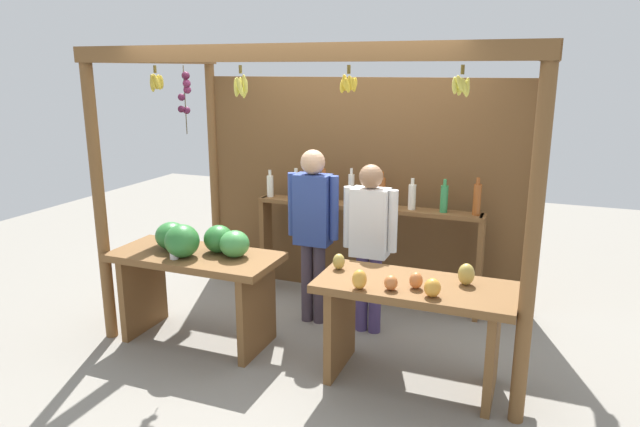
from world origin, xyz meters
The scene contains 7 objects.
ground_plane centered at (0.00, 0.00, 0.00)m, with size 12.00×12.00×0.00m, color gray.
market_stall centered at (0.00, 0.44, 1.41)m, with size 3.51×1.89×2.45m.
fruit_counter_left centered at (-0.92, -0.67, 0.70)m, with size 1.42×0.64×1.06m.
fruit_counter_right centered at (0.93, -0.67, 0.59)m, with size 1.42×0.64×0.95m.
bottle_shelf_unit centered at (0.15, 0.67, 0.82)m, with size 2.25×0.22×1.35m.
vendor_man centered at (-0.16, 0.05, 0.96)m, with size 0.48×0.22×1.61m.
vendor_woman centered at (0.38, 0.04, 0.90)m, with size 0.48×0.20×1.51m.
Camera 1 is at (1.71, -4.50, 2.29)m, focal length 32.00 mm.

